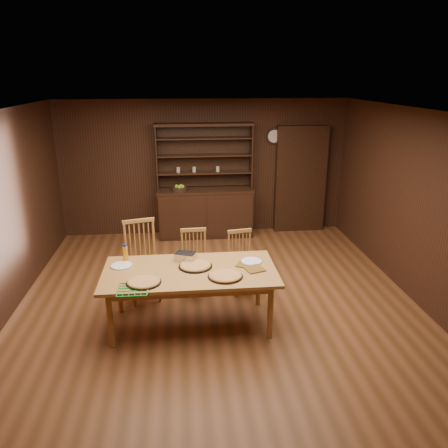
{
  "coord_description": "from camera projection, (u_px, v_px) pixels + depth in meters",
  "views": [
    {
      "loc": [
        -0.46,
        -5.37,
        3.02
      ],
      "look_at": [
        0.12,
        0.4,
        1.03
      ],
      "focal_mm": 35.0,
      "sensor_mm": 36.0,
      "label": 1
    }
  ],
  "objects": [
    {
      "name": "china_hutch",
      "position": [
        205.0,
        206.0,
        8.47
      ],
      "size": [
        1.84,
        0.52,
        2.17
      ],
      "color": "black",
      "rests_on": "floor"
    },
    {
      "name": "fruit_bowl",
      "position": [
        180.0,
        188.0,
        8.24
      ],
      "size": [
        0.31,
        0.31,
        0.12
      ],
      "color": "black",
      "rests_on": "china_hutch"
    },
    {
      "name": "dining_table",
      "position": [
        190.0,
        275.0,
        5.36
      ],
      "size": [
        2.12,
        1.06,
        0.75
      ],
      "color": "#B3813E",
      "rests_on": "floor"
    },
    {
      "name": "chair_right",
      "position": [
        241.0,
        259.0,
        6.32
      ],
      "size": [
        0.43,
        0.41,
        0.91
      ],
      "rotation": [
        0.0,
        0.0,
        0.17
      ],
      "color": "#A47838",
      "rests_on": "floor"
    },
    {
      "name": "pizza_center",
      "position": [
        195.0,
        265.0,
        5.43
      ],
      "size": [
        0.42,
        0.42,
        0.04
      ],
      "color": "black",
      "rests_on": "dining_table"
    },
    {
      "name": "pizza_left",
      "position": [
        144.0,
        282.0,
        5.01
      ],
      "size": [
        0.41,
        0.41,
        0.04
      ],
      "color": "black",
      "rests_on": "dining_table"
    },
    {
      "name": "chair_center",
      "position": [
        194.0,
        259.0,
        6.28
      ],
      "size": [
        0.4,
        0.38,
        0.94
      ],
      "rotation": [
        0.0,
        0.0,
        0.04
      ],
      "color": "#A47838",
      "rests_on": "floor"
    },
    {
      "name": "room_shell",
      "position": [
        217.0,
        194.0,
        5.56
      ],
      "size": [
        6.0,
        6.0,
        6.0
      ],
      "color": "silver",
      "rests_on": "floor"
    },
    {
      "name": "floor",
      "position": [
        218.0,
        303.0,
        6.07
      ],
      "size": [
        6.0,
        6.0,
        0.0
      ],
      "primitive_type": "plane",
      "color": "brown",
      "rests_on": "ground"
    },
    {
      "name": "plate_right",
      "position": [
        251.0,
        261.0,
        5.58
      ],
      "size": [
        0.27,
        0.27,
        0.02
      ],
      "color": "white",
      "rests_on": "dining_table"
    },
    {
      "name": "pot_holder_b",
      "position": [
        244.0,
        265.0,
        5.48
      ],
      "size": [
        0.25,
        0.25,
        0.01
      ],
      "primitive_type": "cube",
      "rotation": [
        0.0,
        0.0,
        -0.42
      ],
      "color": "#B12714",
      "rests_on": "dining_table"
    },
    {
      "name": "wall_clock",
      "position": [
        274.0,
        136.0,
        8.37
      ],
      "size": [
        0.3,
        0.05,
        0.3
      ],
      "color": "black",
      "rests_on": "room_shell"
    },
    {
      "name": "chair_left",
      "position": [
        142.0,
        257.0,
        6.1
      ],
      "size": [
        0.56,
        0.55,
        1.13
      ],
      "rotation": [
        0.0,
        0.0,
        0.26
      ],
      "color": "#A47838",
      "rests_on": "floor"
    },
    {
      "name": "plate_left",
      "position": [
        122.0,
        265.0,
        5.46
      ],
      "size": [
        0.28,
        0.28,
        0.02
      ],
      "color": "white",
      "rests_on": "dining_table"
    },
    {
      "name": "cooling_rack",
      "position": [
        133.0,
        289.0,
        4.85
      ],
      "size": [
        0.35,
        0.35,
        0.01
      ],
      "primitive_type": null,
      "rotation": [
        0.0,
        0.0,
        0.09
      ],
      "color": "#0B9A2F",
      "rests_on": "dining_table"
    },
    {
      "name": "pizza_right",
      "position": [
        225.0,
        275.0,
        5.16
      ],
      "size": [
        0.42,
        0.42,
        0.04
      ],
      "color": "black",
      "rests_on": "dining_table"
    },
    {
      "name": "doorway",
      "position": [
        300.0,
        179.0,
        8.64
      ],
      "size": [
        1.0,
        0.18,
        2.1
      ],
      "primitive_type": "cube",
      "color": "black",
      "rests_on": "floor"
    },
    {
      "name": "pot_holder_a",
      "position": [
        254.0,
        269.0,
        5.36
      ],
      "size": [
        0.27,
        0.27,
        0.02
      ],
      "primitive_type": "cube",
      "rotation": [
        0.0,
        0.0,
        0.31
      ],
      "color": "#B12714",
      "rests_on": "dining_table"
    },
    {
      "name": "juice_bottle",
      "position": [
        125.0,
        253.0,
        5.57
      ],
      "size": [
        0.06,
        0.06,
        0.23
      ],
      "color": "orange",
      "rests_on": "dining_table"
    },
    {
      "name": "foil_dish",
      "position": [
        186.0,
        256.0,
        5.62
      ],
      "size": [
        0.3,
        0.26,
        0.1
      ],
      "primitive_type": "cube",
      "rotation": [
        0.0,
        0.0,
        -0.39
      ],
      "color": "white",
      "rests_on": "dining_table"
    }
  ]
}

